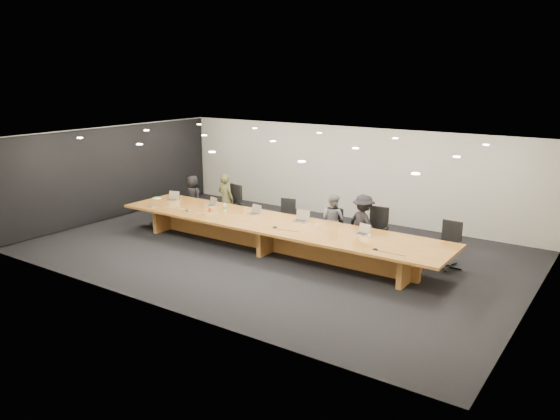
# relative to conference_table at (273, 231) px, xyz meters

# --- Properties ---
(ground) EXTENTS (12.00, 12.00, 0.00)m
(ground) POSITION_rel_conference_table_xyz_m (0.00, 0.00, -0.52)
(ground) COLOR black
(ground) RESTS_ON ground
(back_wall) EXTENTS (12.00, 0.02, 2.80)m
(back_wall) POSITION_rel_conference_table_xyz_m (0.00, 4.00, 0.88)
(back_wall) COLOR beige
(back_wall) RESTS_ON ground
(left_wall_panel) EXTENTS (0.08, 7.84, 2.74)m
(left_wall_panel) POSITION_rel_conference_table_xyz_m (-5.94, 0.00, 0.85)
(left_wall_panel) COLOR black
(left_wall_panel) RESTS_ON ground
(conference_table) EXTENTS (9.00, 1.80, 0.75)m
(conference_table) POSITION_rel_conference_table_xyz_m (0.00, 0.00, 0.00)
(conference_table) COLOR brown
(conference_table) RESTS_ON ground
(chair_far_left) EXTENTS (0.56, 0.56, 1.01)m
(chair_far_left) POSITION_rel_conference_table_xyz_m (-3.98, 1.18, -0.02)
(chair_far_left) COLOR black
(chair_far_left) RESTS_ON ground
(chair_left) EXTENTS (0.74, 0.74, 1.20)m
(chair_left) POSITION_rel_conference_table_xyz_m (-2.45, 1.28, 0.08)
(chair_left) COLOR black
(chair_left) RESTS_ON ground
(chair_mid_left) EXTENTS (0.60, 0.60, 1.02)m
(chair_mid_left) POSITION_rel_conference_table_xyz_m (-0.52, 1.32, -0.01)
(chair_mid_left) COLOR black
(chair_mid_left) RESTS_ON ground
(chair_mid_right) EXTENTS (0.63, 0.63, 1.00)m
(chair_mid_right) POSITION_rel_conference_table_xyz_m (0.97, 1.22, -0.02)
(chair_mid_right) COLOR black
(chair_mid_right) RESTS_ON ground
(chair_right) EXTENTS (0.62, 0.62, 1.16)m
(chair_right) POSITION_rel_conference_table_xyz_m (2.16, 1.33, 0.06)
(chair_right) COLOR black
(chair_right) RESTS_ON ground
(chair_far_right) EXTENTS (0.58, 0.58, 1.10)m
(chair_far_right) POSITION_rel_conference_table_xyz_m (4.00, 1.24, 0.03)
(chair_far_right) COLOR black
(chair_far_right) RESTS_ON ground
(person_a) EXTENTS (0.71, 0.53, 1.33)m
(person_a) POSITION_rel_conference_table_xyz_m (-3.84, 1.21, 0.14)
(person_a) COLOR black
(person_a) RESTS_ON ground
(person_b) EXTENTS (0.57, 0.38, 1.52)m
(person_b) POSITION_rel_conference_table_xyz_m (-2.57, 1.24, 0.24)
(person_b) COLOR #3A3B20
(person_b) RESTS_ON ground
(person_c) EXTENTS (0.74, 0.62, 1.35)m
(person_c) POSITION_rel_conference_table_xyz_m (1.00, 1.27, 0.16)
(person_c) COLOR slate
(person_c) RESTS_ON ground
(person_d) EXTENTS (1.09, 0.86, 1.48)m
(person_d) POSITION_rel_conference_table_xyz_m (1.91, 1.14, 0.22)
(person_d) COLOR black
(person_d) RESTS_ON ground
(laptop_a) EXTENTS (0.38, 0.31, 0.26)m
(laptop_a) POSITION_rel_conference_table_xyz_m (-3.81, 0.30, 0.36)
(laptop_a) COLOR beige
(laptop_a) RESTS_ON conference_table
(laptop_b) EXTENTS (0.35, 0.29, 0.24)m
(laptop_b) POSITION_rel_conference_table_xyz_m (-2.44, 0.41, 0.35)
(laptop_b) COLOR beige
(laptop_b) RESTS_ON conference_table
(laptop_c) EXTENTS (0.35, 0.27, 0.25)m
(laptop_c) POSITION_rel_conference_table_xyz_m (-0.89, 0.36, 0.35)
(laptop_c) COLOR #BAAB8E
(laptop_c) RESTS_ON conference_table
(laptop_d) EXTENTS (0.38, 0.30, 0.29)m
(laptop_d) POSITION_rel_conference_table_xyz_m (0.54, 0.42, 0.37)
(laptop_d) COLOR tan
(laptop_d) RESTS_ON conference_table
(laptop_e) EXTENTS (0.35, 0.28, 0.24)m
(laptop_e) POSITION_rel_conference_table_xyz_m (2.29, 0.29, 0.35)
(laptop_e) COLOR #BEAD91
(laptop_e) RESTS_ON conference_table
(water_bottle) EXTENTS (0.10, 0.10, 0.24)m
(water_bottle) POSITION_rel_conference_table_xyz_m (-1.64, 0.08, 0.35)
(water_bottle) COLOR #B2C3BE
(water_bottle) RESTS_ON conference_table
(amber_mug) EXTENTS (0.08, 0.08, 0.09)m
(amber_mug) POSITION_rel_conference_table_xyz_m (-2.00, -0.10, 0.28)
(amber_mug) COLOR maroon
(amber_mug) RESTS_ON conference_table
(paper_cup_near) EXTENTS (0.09, 0.09, 0.09)m
(paper_cup_near) POSITION_rel_conference_table_xyz_m (1.15, 0.19, 0.27)
(paper_cup_near) COLOR silver
(paper_cup_near) RESTS_ON conference_table
(paper_cup_far) EXTENTS (0.08, 0.08, 0.08)m
(paper_cup_far) POSITION_rel_conference_table_xyz_m (2.56, 0.13, 0.27)
(paper_cup_far) COLOR silver
(paper_cup_far) RESTS_ON conference_table
(notepad) EXTENTS (0.23, 0.19, 0.01)m
(notepad) POSITION_rel_conference_table_xyz_m (-4.35, 0.20, 0.24)
(notepad) COLOR white
(notepad) RESTS_ON conference_table
(lime_gadget) EXTENTS (0.16, 0.13, 0.02)m
(lime_gadget) POSITION_rel_conference_table_xyz_m (-4.36, 0.20, 0.25)
(lime_gadget) COLOR #61BD32
(lime_gadget) RESTS_ON notepad
(av_box) EXTENTS (0.20, 0.16, 0.03)m
(av_box) POSITION_rel_conference_table_xyz_m (-3.68, -0.62, 0.24)
(av_box) COLOR #B8B8BD
(av_box) RESTS_ON conference_table
(mic_left) EXTENTS (0.13, 0.13, 0.03)m
(mic_left) POSITION_rel_conference_table_xyz_m (-2.60, -0.36, 0.24)
(mic_left) COLOR black
(mic_left) RESTS_ON conference_table
(mic_center) EXTENTS (0.15, 0.15, 0.03)m
(mic_center) POSITION_rel_conference_table_xyz_m (0.31, -0.37, 0.25)
(mic_center) COLOR black
(mic_center) RESTS_ON conference_table
(mic_right) EXTENTS (0.15, 0.15, 0.03)m
(mic_right) POSITION_rel_conference_table_xyz_m (3.02, -0.55, 0.25)
(mic_right) COLOR black
(mic_right) RESTS_ON conference_table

